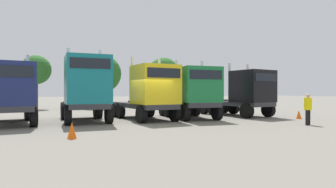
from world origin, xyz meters
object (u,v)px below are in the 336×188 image
object	(u,v)px
traffic_cone_near	(299,115)
traffic_cone_mid	(72,130)
semi_truck_green	(194,92)
visitor_in_hivis	(308,107)
semi_truck_yellow	(151,92)
semi_truck_black	(246,93)
semi_truck_navy	(9,93)
semi_truck_teal	(86,88)

from	to	relation	value
traffic_cone_near	traffic_cone_mid	world-z (taller)	traffic_cone_mid
semi_truck_green	visitor_in_hivis	xyz separation A→B (m)	(4.30, -5.26, -0.81)
semi_truck_yellow	traffic_cone_near	world-z (taller)	semi_truck_yellow
semi_truck_black	traffic_cone_near	distance (m)	3.85
semi_truck_green	traffic_cone_near	xyz separation A→B (m)	(6.69, -2.19, -1.51)
semi_truck_black	traffic_cone_near	xyz separation A→B (m)	(2.25, -2.76, -1.46)
semi_truck_navy	semi_truck_teal	world-z (taller)	semi_truck_teal
semi_truck_navy	semi_truck_green	size ratio (longest dim) A/B	1.14
semi_truck_black	visitor_in_hivis	size ratio (longest dim) A/B	3.64
visitor_in_hivis	traffic_cone_mid	distance (m)	12.18
semi_truck_yellow	traffic_cone_near	xyz separation A→B (m)	(9.64, -2.27, -1.50)
semi_truck_green	traffic_cone_mid	distance (m)	9.80
semi_truck_black	visitor_in_hivis	xyz separation A→B (m)	(-0.14, -5.82, -0.76)
semi_truck_navy	traffic_cone_mid	world-z (taller)	semi_truck_navy
semi_truck_navy	semi_truck_black	world-z (taller)	semi_truck_black
semi_truck_navy	semi_truck_black	size ratio (longest dim) A/B	1.06
visitor_in_hivis	semi_truck_yellow	bearing A→B (deg)	-152.51
traffic_cone_near	semi_truck_navy	bearing A→B (deg)	172.56
semi_truck_yellow	semi_truck_green	bearing A→B (deg)	80.63
semi_truck_yellow	semi_truck_black	size ratio (longest dim) A/B	1.02
semi_truck_yellow	traffic_cone_mid	size ratio (longest dim) A/B	9.73
semi_truck_black	traffic_cone_mid	xyz separation A→B (m)	(-12.29, -6.25, -1.42)
semi_truck_teal	traffic_cone_mid	distance (m)	6.28
semi_truck_black	traffic_cone_near	bearing A→B (deg)	27.43
semi_truck_teal	traffic_cone_near	distance (m)	13.84
traffic_cone_near	traffic_cone_mid	size ratio (longest dim) A/B	0.88
semi_truck_teal	visitor_in_hivis	size ratio (longest dim) A/B	3.51
traffic_cone_mid	semi_truck_navy	bearing A→B (deg)	117.18
semi_truck_teal	traffic_cone_near	world-z (taller)	semi_truck_teal
semi_truck_yellow	semi_truck_green	size ratio (longest dim) A/B	1.09
semi_truck_teal	semi_truck_green	world-z (taller)	semi_truck_teal
semi_truck_navy	traffic_cone_near	xyz separation A→B (m)	(17.51, -2.29, -1.46)
semi_truck_navy	traffic_cone_near	world-z (taller)	semi_truck_navy
semi_truck_yellow	visitor_in_hivis	distance (m)	9.04
semi_truck_teal	semi_truck_yellow	size ratio (longest dim) A/B	0.95
semi_truck_black	traffic_cone_mid	size ratio (longest dim) A/B	9.54
semi_truck_teal	traffic_cone_near	size ratio (longest dim) A/B	10.46
semi_truck_yellow	semi_truck_green	distance (m)	2.95
semi_truck_navy	visitor_in_hivis	size ratio (longest dim) A/B	3.87
semi_truck_teal	semi_truck_yellow	world-z (taller)	semi_truck_teal
semi_truck_yellow	semi_truck_black	bearing A→B (deg)	86.02
semi_truck_yellow	visitor_in_hivis	world-z (taller)	semi_truck_yellow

